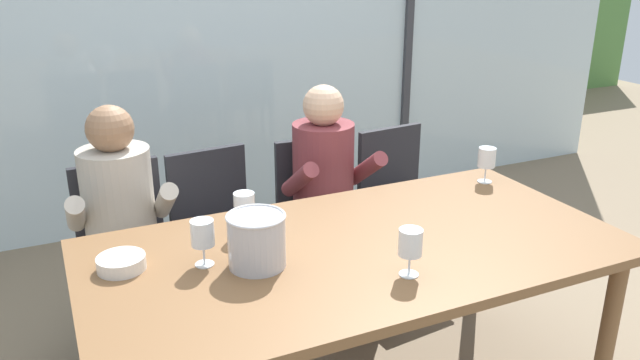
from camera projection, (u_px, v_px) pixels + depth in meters
name	position (u px, v px, depth m)	size (l,w,h in m)	color
ground	(272.00, 298.00, 3.52)	(14.00, 14.00, 0.00)	#847056
window_glass_panel	(199.00, 37.00, 4.17)	(7.28, 0.03, 2.60)	silver
window_mullion_right	(408.00, 25.00, 4.80)	(0.06, 0.06, 2.60)	#38383D
hillside_vineyard	(128.00, 41.00, 7.16)	(13.28, 2.40, 1.72)	#568942
dining_table	(358.00, 262.00, 2.43)	(2.08, 1.05, 0.78)	brown
chair_near_curtain	(125.00, 242.00, 3.00)	(0.46, 0.46, 0.90)	#232328
chair_left_of_center	(217.00, 224.00, 3.19)	(0.48, 0.48, 0.90)	#232328
chair_center	(319.00, 210.00, 3.37)	(0.47, 0.47, 0.90)	#232328
chair_right_of_center	(399.00, 194.00, 3.59)	(0.48, 0.48, 0.90)	#232328
person_beige_jumper	(122.00, 221.00, 2.80)	(0.47, 0.61, 1.22)	#B7AD9E
person_maroon_top	(330.00, 187.00, 3.21)	(0.47, 0.61, 1.22)	brown
ice_bucket_primary	(257.00, 240.00, 2.21)	(0.21, 0.21, 0.20)	#B7B7BC
tasting_bowl	(121.00, 263.00, 2.21)	(0.17, 0.17, 0.05)	silver
wine_glass_by_left_taster	(203.00, 234.00, 2.21)	(0.08, 0.08, 0.17)	silver
wine_glass_near_bucket	(244.00, 206.00, 2.46)	(0.08, 0.08, 0.17)	silver
wine_glass_center_pour	(410.00, 244.00, 2.14)	(0.08, 0.08, 0.17)	silver
wine_glass_by_right_taster	(487.00, 159.00, 3.01)	(0.08, 0.08, 0.17)	silver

